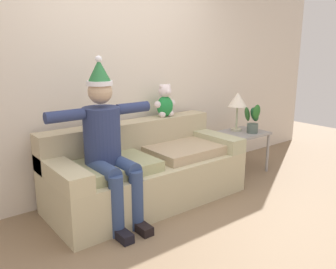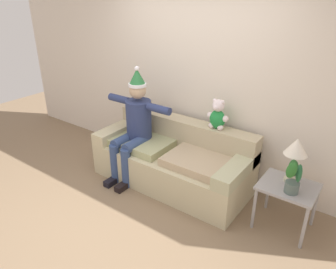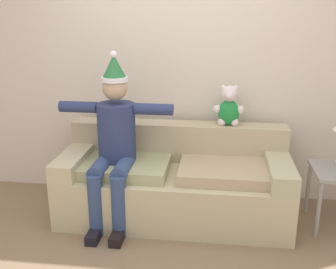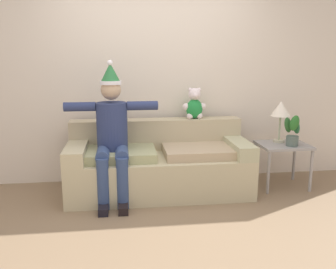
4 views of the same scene
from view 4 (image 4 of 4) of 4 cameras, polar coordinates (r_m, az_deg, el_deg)
The scene contains 8 objects.
ground_plane at distance 3.44m, azimuth 0.38°, elevation -14.86°, with size 10.00×10.00×0.00m, color #856C51.
back_wall at distance 4.61m, azimuth -2.22°, elevation 9.52°, with size 7.00×0.10×2.70m, color beige.
couch at distance 4.26m, azimuth -1.47°, elevation -4.66°, with size 2.06×0.88×0.81m.
person_seated at distance 3.98m, azimuth -8.79°, elevation 0.61°, with size 1.02×0.77×1.53m.
teddy_bear at distance 4.46m, azimuth 4.17°, elevation 4.68°, with size 0.29×0.17×0.38m.
side_table at distance 4.59m, azimuth 17.61°, elevation -2.35°, with size 0.58×0.49×0.53m.
table_lamp at distance 4.58m, azimuth 17.29°, elevation 3.60°, with size 0.24×0.24×0.50m.
potted_plant at distance 4.47m, azimuth 18.96°, elevation 0.45°, with size 0.19×0.24×0.39m.
Camera 4 is at (-0.41, -3.03, 1.56)m, focal length 38.82 mm.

